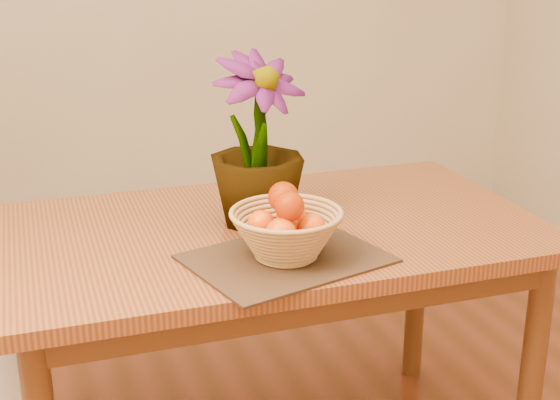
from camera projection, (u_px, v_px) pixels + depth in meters
name	position (u px, v px, depth m)	size (l,w,h in m)	color
table	(272.00, 256.00, 2.07)	(1.40, 0.80, 0.75)	brown
placemat	(286.00, 258.00, 1.82)	(0.44, 0.33, 0.01)	#372414
wicker_basket	(286.00, 236.00, 1.80)	(0.26, 0.26, 0.11)	#A17F43
orange_pile	(286.00, 214.00, 1.79)	(0.17, 0.17, 0.13)	#F25F03
potted_plant	(257.00, 141.00, 1.99)	(0.25, 0.25, 0.44)	#154112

